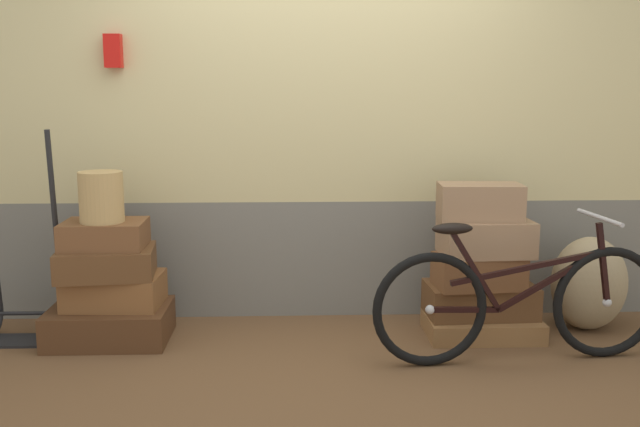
{
  "coord_description": "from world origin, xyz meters",
  "views": [
    {
      "loc": [
        -0.2,
        -3.8,
        1.48
      ],
      "look_at": [
        -0.05,
        0.23,
        0.77
      ],
      "focal_mm": 40.55,
      "sensor_mm": 36.0,
      "label": 1
    }
  ],
  "objects_px": {
    "suitcase_2": "(107,262)",
    "suitcase_6": "(478,271)",
    "suitcase_4": "(482,326)",
    "luggage_trolley": "(27,291)",
    "suitcase_7": "(486,237)",
    "burlap_sack": "(589,283)",
    "suitcase_3": "(105,234)",
    "wicker_basket": "(101,197)",
    "suitcase_1": "(115,290)",
    "suitcase_5": "(480,300)",
    "bicycle": "(519,302)",
    "suitcase_8": "(480,202)",
    "suitcase_0": "(110,324)"
  },
  "relations": [
    {
      "from": "suitcase_2",
      "to": "suitcase_6",
      "type": "distance_m",
      "value": 2.18
    },
    {
      "from": "suitcase_4",
      "to": "luggage_trolley",
      "type": "height_order",
      "value": "luggage_trolley"
    },
    {
      "from": "suitcase_4",
      "to": "suitcase_6",
      "type": "distance_m",
      "value": 0.35
    },
    {
      "from": "suitcase_7",
      "to": "luggage_trolley",
      "type": "distance_m",
      "value": 2.74
    },
    {
      "from": "suitcase_2",
      "to": "burlap_sack",
      "type": "height_order",
      "value": "burlap_sack"
    },
    {
      "from": "suitcase_3",
      "to": "wicker_basket",
      "type": "distance_m",
      "value": 0.23
    },
    {
      "from": "suitcase_1",
      "to": "suitcase_2",
      "type": "xyz_separation_m",
      "value": [
        -0.03,
        -0.03,
        0.18
      ]
    },
    {
      "from": "suitcase_6",
      "to": "luggage_trolley",
      "type": "distance_m",
      "value": 2.68
    },
    {
      "from": "suitcase_1",
      "to": "suitcase_7",
      "type": "xyz_separation_m",
      "value": [
        2.19,
        -0.04,
        0.31
      ]
    },
    {
      "from": "suitcase_3",
      "to": "suitcase_5",
      "type": "xyz_separation_m",
      "value": [
        2.22,
        0.0,
        -0.42
      ]
    },
    {
      "from": "bicycle",
      "to": "luggage_trolley",
      "type": "bearing_deg",
      "value": 170.02
    },
    {
      "from": "suitcase_8",
      "to": "burlap_sack",
      "type": "height_order",
      "value": "suitcase_8"
    },
    {
      "from": "suitcase_4",
      "to": "burlap_sack",
      "type": "distance_m",
      "value": 0.73
    },
    {
      "from": "suitcase_3",
      "to": "suitcase_1",
      "type": "bearing_deg",
      "value": 4.43
    },
    {
      "from": "suitcase_5",
      "to": "burlap_sack",
      "type": "bearing_deg",
      "value": 2.96
    },
    {
      "from": "burlap_sack",
      "to": "suitcase_2",
      "type": "bearing_deg",
      "value": -178.06
    },
    {
      "from": "suitcase_7",
      "to": "suitcase_8",
      "type": "relative_size",
      "value": 1.09
    },
    {
      "from": "luggage_trolley",
      "to": "burlap_sack",
      "type": "relative_size",
      "value": 2.14
    },
    {
      "from": "suitcase_3",
      "to": "suitcase_7",
      "type": "relative_size",
      "value": 0.9
    },
    {
      "from": "suitcase_2",
      "to": "suitcase_5",
      "type": "relative_size",
      "value": 0.84
    },
    {
      "from": "suitcase_3",
      "to": "suitcase_8",
      "type": "bearing_deg",
      "value": -1.22
    },
    {
      "from": "suitcase_2",
      "to": "suitcase_3",
      "type": "relative_size",
      "value": 1.15
    },
    {
      "from": "suitcase_3",
      "to": "bicycle",
      "type": "bearing_deg",
      "value": -11.64
    },
    {
      "from": "suitcase_7",
      "to": "bicycle",
      "type": "bearing_deg",
      "value": -81.07
    },
    {
      "from": "suitcase_4",
      "to": "bicycle",
      "type": "relative_size",
      "value": 0.41
    },
    {
      "from": "suitcase_2",
      "to": "suitcase_5",
      "type": "height_order",
      "value": "suitcase_2"
    },
    {
      "from": "luggage_trolley",
      "to": "suitcase_6",
      "type": "bearing_deg",
      "value": -2.14
    },
    {
      "from": "suitcase_0",
      "to": "suitcase_4",
      "type": "height_order",
      "value": "suitcase_0"
    },
    {
      "from": "suitcase_3",
      "to": "suitcase_8",
      "type": "relative_size",
      "value": 0.98
    },
    {
      "from": "suitcase_0",
      "to": "bicycle",
      "type": "relative_size",
      "value": 0.43
    },
    {
      "from": "suitcase_7",
      "to": "suitcase_8",
      "type": "distance_m",
      "value": 0.21
    },
    {
      "from": "suitcase_3",
      "to": "suitcase_5",
      "type": "relative_size",
      "value": 0.73
    },
    {
      "from": "suitcase_1",
      "to": "suitcase_0",
      "type": "bearing_deg",
      "value": -124.54
    },
    {
      "from": "suitcase_4",
      "to": "suitcase_6",
      "type": "xyz_separation_m",
      "value": [
        -0.04,
        -0.02,
        0.35
      ]
    },
    {
      "from": "suitcase_8",
      "to": "bicycle",
      "type": "distance_m",
      "value": 0.65
    },
    {
      "from": "suitcase_3",
      "to": "suitcase_7",
      "type": "bearing_deg",
      "value": -1.74
    },
    {
      "from": "bicycle",
      "to": "suitcase_2",
      "type": "bearing_deg",
      "value": 169.68
    },
    {
      "from": "suitcase_5",
      "to": "suitcase_6",
      "type": "relative_size",
      "value": 1.28
    },
    {
      "from": "suitcase_2",
      "to": "suitcase_8",
      "type": "relative_size",
      "value": 1.14
    },
    {
      "from": "suitcase_4",
      "to": "suitcase_2",
      "type": "bearing_deg",
      "value": -179.93
    },
    {
      "from": "suitcase_5",
      "to": "suitcase_8",
      "type": "xyz_separation_m",
      "value": [
        -0.03,
        -0.02,
        0.6
      ]
    },
    {
      "from": "suitcase_5",
      "to": "suitcase_6",
      "type": "height_order",
      "value": "suitcase_6"
    },
    {
      "from": "suitcase_0",
      "to": "suitcase_8",
      "type": "height_order",
      "value": "suitcase_8"
    },
    {
      "from": "suitcase_7",
      "to": "luggage_trolley",
      "type": "height_order",
      "value": "luggage_trolley"
    },
    {
      "from": "suitcase_1",
      "to": "suitcase_6",
      "type": "bearing_deg",
      "value": 1.5
    },
    {
      "from": "suitcase_4",
      "to": "bicycle",
      "type": "height_order",
      "value": "bicycle"
    },
    {
      "from": "burlap_sack",
      "to": "suitcase_6",
      "type": "bearing_deg",
      "value": -170.17
    },
    {
      "from": "suitcase_3",
      "to": "suitcase_4",
      "type": "height_order",
      "value": "suitcase_3"
    },
    {
      "from": "suitcase_2",
      "to": "suitcase_4",
      "type": "distance_m",
      "value": 2.26
    },
    {
      "from": "wicker_basket",
      "to": "suitcase_1",
      "type": "bearing_deg",
      "value": 34.02
    }
  ]
}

